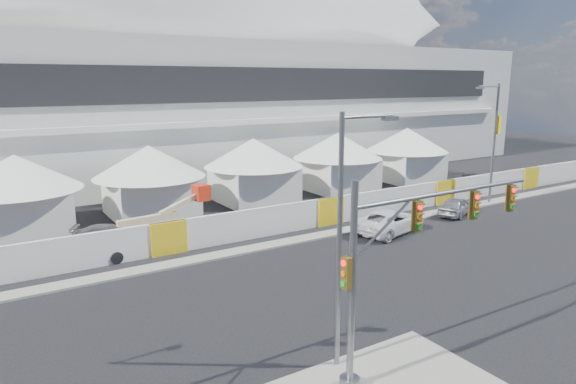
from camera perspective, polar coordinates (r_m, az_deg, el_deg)
ground at (r=23.36m, az=14.50°, el=-13.97°), size 160.00×160.00×0.00m
far_curb at (r=45.57m, az=20.41°, el=-1.32°), size 80.00×1.20×0.12m
stadium at (r=60.66m, az=-8.86°, el=11.47°), size 80.00×24.80×21.98m
tent_row at (r=41.93m, az=-9.25°, el=2.49°), size 53.40×8.40×5.40m
hoarding_fence at (r=36.98m, az=4.64°, el=-2.11°), size 70.00×0.25×2.00m
scaffold_tower at (r=79.50m, az=18.77°, el=8.65°), size 4.40×4.40×12.00m
sedan_silver at (r=41.52m, az=18.18°, el=-1.50°), size 3.09×4.55×1.44m
pickup_curb at (r=35.62m, az=11.21°, el=-3.21°), size 3.96×6.24×1.60m
lot_car_b at (r=52.97m, az=19.56°, el=1.32°), size 3.63×4.63×1.47m
lot_car_c at (r=34.35m, az=-19.29°, el=-4.53°), size 3.53×4.77×1.28m
traffic_mast at (r=17.81m, az=11.99°, el=-8.06°), size 8.91×0.69×7.07m
streetlight_median at (r=17.73m, az=6.38°, el=-3.62°), size 2.50×0.25×9.04m
streetlight_curb at (r=45.55m, az=21.81°, el=5.86°), size 2.94×0.66×9.93m
boom_lift at (r=32.06m, az=-15.95°, el=-4.86°), size 7.28×2.03×3.65m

